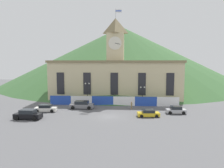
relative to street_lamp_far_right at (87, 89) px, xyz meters
name	(u,v)px	position (x,y,z in m)	size (l,w,h in m)	color
ground_plane	(109,116)	(6.51, -11.71, -3.83)	(160.00, 160.00, 0.00)	#565659
civic_building	(115,77)	(6.51, 7.00, 2.31)	(35.40, 10.25, 24.46)	beige
banner_fence	(113,101)	(6.51, -1.27, -2.72)	(31.01, 0.12, 2.22)	#2347B2
hillside_backdrop	(121,55)	(6.51, 52.05, 9.49)	(107.72, 107.72, 26.64)	#386033
street_lamp_far_right	(87,89)	(0.00, 0.00, 0.00)	(1.26, 0.36, 5.30)	black
street_lamp_left	(143,91)	(13.52, 0.00, -0.50)	(1.26, 0.36, 4.51)	black
car_white_taxi	(46,108)	(-7.27, -8.68, -3.13)	(4.63, 2.41, 1.50)	white
car_silver_hatch	(176,110)	(19.82, -8.23, -3.13)	(3.93, 2.06, 1.50)	#B7B7BC
car_gray_pickup	(82,105)	(-0.30, -5.14, -3.02)	(5.31, 2.39, 1.75)	slate
car_yellow_coupe	(148,113)	(14.00, -11.11, -3.20)	(4.36, 2.46, 1.35)	yellow
car_black_suv	(28,115)	(-8.24, -14.72, -3.00)	(4.97, 2.52, 1.80)	black
pedestrian	(131,105)	(10.83, -4.95, -2.90)	(0.50, 0.50, 1.70)	olive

